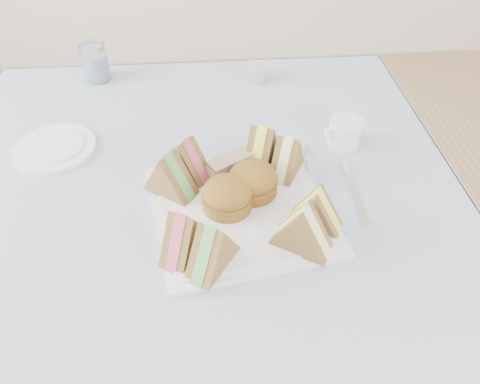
{
  "coord_description": "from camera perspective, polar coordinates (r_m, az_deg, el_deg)",
  "views": [
    {
      "loc": [
        0.03,
        -0.67,
        1.34
      ],
      "look_at": [
        0.08,
        -0.08,
        0.8
      ],
      "focal_mm": 35.0,
      "sensor_mm": 36.0,
      "label": 1
    }
  ],
  "objects": [
    {
      "name": "floor",
      "position": [
        1.5,
        -3.39,
        -21.02
      ],
      "size": [
        4.0,
        4.0,
        0.0
      ],
      "primitive_type": "plane",
      "color": "#9E7751",
      "rests_on": "ground"
    },
    {
      "name": "table",
      "position": [
        1.18,
        -4.12,
        -13.02
      ],
      "size": [
        0.9,
        0.9,
        0.74
      ],
      "primitive_type": "cube",
      "color": "brown",
      "rests_on": "floor"
    },
    {
      "name": "tablecloth",
      "position": [
        0.9,
        -5.28,
        0.52
      ],
      "size": [
        1.02,
        1.02,
        0.01
      ],
      "primitive_type": "cube",
      "color": "#ABB5CF",
      "rests_on": "table"
    },
    {
      "name": "serving_plate",
      "position": [
        0.84,
        0.0,
        -2.21
      ],
      "size": [
        0.35,
        0.35,
        0.01
      ],
      "primitive_type": "cube",
      "rotation": [
        0.0,
        0.0,
        0.18
      ],
      "color": "white",
      "rests_on": "tablecloth"
    },
    {
      "name": "sandwich_fl_a",
      "position": [
        0.74,
        -6.95,
        -4.94
      ],
      "size": [
        0.09,
        0.11,
        0.08
      ],
      "primitive_type": null,
      "rotation": [
        0.0,
        0.0,
        1.06
      ],
      "color": "olive",
      "rests_on": "serving_plate"
    },
    {
      "name": "sandwich_fl_b",
      "position": [
        0.72,
        -3.41,
        -6.52
      ],
      "size": [
        0.09,
        0.11,
        0.09
      ],
      "primitive_type": null,
      "rotation": [
        0.0,
        0.0,
        0.96
      ],
      "color": "olive",
      "rests_on": "serving_plate"
    },
    {
      "name": "sandwich_fr_a",
      "position": [
        0.79,
        9.27,
        -1.93
      ],
      "size": [
        0.1,
        0.08,
        0.08
      ],
      "primitive_type": null,
      "rotation": [
        0.0,
        0.0,
        -0.44
      ],
      "color": "olive",
      "rests_on": "serving_plate"
    },
    {
      "name": "sandwich_fr_b",
      "position": [
        0.75,
        7.65,
        -4.26
      ],
      "size": [
        0.11,
        0.09,
        0.09
      ],
      "primitive_type": null,
      "rotation": [
        0.0,
        0.0,
        -0.57
      ],
      "color": "olive",
      "rests_on": "serving_plate"
    },
    {
      "name": "sandwich_bl_a",
      "position": [
        0.85,
        -8.61,
        2.27
      ],
      "size": [
        0.11,
        0.1,
        0.09
      ],
      "primitive_type": null,
      "rotation": [
        0.0,
        0.0,
        2.5
      ],
      "color": "olive",
      "rests_on": "serving_plate"
    },
    {
      "name": "sandwich_bl_b",
      "position": [
        0.88,
        -6.49,
        4.15
      ],
      "size": [
        0.1,
        0.1,
        0.08
      ],
      "primitive_type": null,
      "rotation": [
        0.0,
        0.0,
        2.45
      ],
      "color": "olive",
      "rests_on": "serving_plate"
    },
    {
      "name": "sandwich_br_a",
      "position": [
        0.89,
        5.8,
        4.52
      ],
      "size": [
        0.08,
        0.1,
        0.08
      ],
      "primitive_type": null,
      "rotation": [
        0.0,
        0.0,
        -2.06
      ],
      "color": "olive",
      "rests_on": "serving_plate"
    },
    {
      "name": "sandwich_br_b",
      "position": [
        0.9,
        2.7,
        5.74
      ],
      "size": [
        0.09,
        0.11,
        0.09
      ],
      "primitive_type": null,
      "rotation": [
        0.0,
        0.0,
        -2.03
      ],
      "color": "olive",
      "rests_on": "serving_plate"
    },
    {
      "name": "scone_left",
      "position": [
        0.82,
        -1.58,
        -0.43
      ],
      "size": [
        0.1,
        0.1,
        0.06
      ],
      "primitive_type": "cylinder",
      "rotation": [
        0.0,
        0.0,
        0.14
      ],
      "color": "brown",
      "rests_on": "serving_plate"
    },
    {
      "name": "scone_right",
      "position": [
        0.85,
        1.58,
        1.43
      ],
      "size": [
        0.13,
        0.13,
        0.06
      ],
      "primitive_type": "cylinder",
      "rotation": [
        0.0,
        0.0,
        0.63
      ],
      "color": "brown",
      "rests_on": "serving_plate"
    },
    {
      "name": "pastry_slice",
      "position": [
        0.89,
        -1.18,
        3.15
      ],
      "size": [
        0.09,
        0.08,
        0.04
      ],
      "primitive_type": "cube",
      "rotation": [
        0.0,
        0.0,
        0.54
      ],
      "color": "#C2B08E",
      "rests_on": "serving_plate"
    },
    {
      "name": "side_plate",
      "position": [
        1.06,
        -21.65,
        5.01
      ],
      "size": [
        0.19,
        0.19,
        0.01
      ],
      "primitive_type": "cylinder",
      "rotation": [
        0.0,
        0.0,
        0.11
      ],
      "color": "white",
      "rests_on": "tablecloth"
    },
    {
      "name": "water_glass",
      "position": [
        1.26,
        -17.23,
        14.87
      ],
      "size": [
        0.07,
        0.07,
        0.09
      ],
      "primitive_type": "cylinder",
      "rotation": [
        0.0,
        0.0,
        -0.07
      ],
      "color": "white",
      "rests_on": "tablecloth"
    },
    {
      "name": "tea_strainer",
      "position": [
        1.22,
        1.98,
        14.18
      ],
      "size": [
        0.08,
        0.08,
        0.04
      ],
      "primitive_type": "cylinder",
      "rotation": [
        0.0,
        0.0,
        0.21
      ],
      "color": "silver",
      "rests_on": "tablecloth"
    },
    {
      "name": "knife",
      "position": [
        0.91,
        13.83,
        -0.06
      ],
      "size": [
        0.01,
        0.17,
        0.0
      ],
      "primitive_type": "cube",
      "rotation": [
        0.0,
        0.0,
        -0.01
      ],
      "color": "silver",
      "rests_on": "tablecloth"
    },
    {
      "name": "fork",
      "position": [
        0.92,
        8.8,
        1.38
      ],
      "size": [
        0.02,
        0.16,
        0.0
      ],
      "primitive_type": "cube",
      "rotation": [
        0.0,
        0.0,
        -0.1
      ],
      "color": "silver",
      "rests_on": "tablecloth"
    },
    {
      "name": "creamer_jug",
      "position": [
        1.01,
        12.62,
        7.08
      ],
      "size": [
        0.09,
        0.09,
        0.06
      ],
      "primitive_type": "cylinder",
      "rotation": [
        0.0,
        0.0,
        0.3
      ],
      "color": "white",
      "rests_on": "tablecloth"
    }
  ]
}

